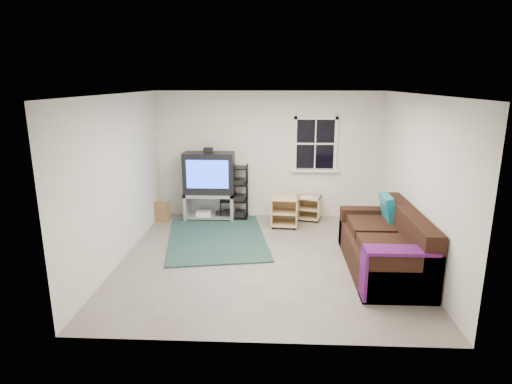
{
  "coord_description": "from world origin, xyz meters",
  "views": [
    {
      "loc": [
        0.15,
        -6.42,
        2.79
      ],
      "look_at": [
        -0.17,
        0.4,
        1.01
      ],
      "focal_mm": 30.0,
      "sensor_mm": 36.0,
      "label": 1
    }
  ],
  "objects_px": {
    "av_rack": "(234,195)",
    "sofa": "(386,247)",
    "side_table_right": "(309,206)",
    "tv_unit": "(209,180)",
    "side_table_left": "(285,210)"
  },
  "relations": [
    {
      "from": "side_table_left",
      "to": "side_table_right",
      "type": "height_order",
      "value": "side_table_left"
    },
    {
      "from": "av_rack",
      "to": "side_table_right",
      "type": "xyz_separation_m",
      "value": [
        1.56,
        0.01,
        -0.21
      ]
    },
    {
      "from": "av_rack",
      "to": "sofa",
      "type": "bearing_deg",
      "value": -43.45
    },
    {
      "from": "av_rack",
      "to": "side_table_right",
      "type": "relative_size",
      "value": 2.13
    },
    {
      "from": "tv_unit",
      "to": "side_table_right",
      "type": "distance_m",
      "value": 2.13
    },
    {
      "from": "av_rack",
      "to": "tv_unit",
      "type": "bearing_deg",
      "value": -174.3
    },
    {
      "from": "sofa",
      "to": "tv_unit",
      "type": "bearing_deg",
      "value": 142.3
    },
    {
      "from": "tv_unit",
      "to": "side_table_right",
      "type": "bearing_deg",
      "value": 1.67
    },
    {
      "from": "av_rack",
      "to": "sofa",
      "type": "distance_m",
      "value": 3.48
    },
    {
      "from": "av_rack",
      "to": "side_table_left",
      "type": "relative_size",
      "value": 1.92
    },
    {
      "from": "tv_unit",
      "to": "side_table_left",
      "type": "distance_m",
      "value": 1.66
    },
    {
      "from": "tv_unit",
      "to": "side_table_left",
      "type": "relative_size",
      "value": 2.53
    },
    {
      "from": "tv_unit",
      "to": "av_rack",
      "type": "bearing_deg",
      "value": 5.7
    },
    {
      "from": "av_rack",
      "to": "sofa",
      "type": "relative_size",
      "value": 0.51
    },
    {
      "from": "av_rack",
      "to": "side_table_right",
      "type": "height_order",
      "value": "av_rack"
    }
  ]
}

